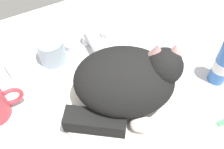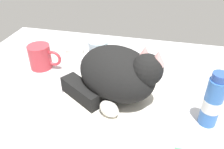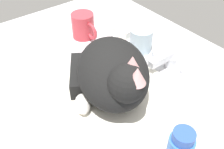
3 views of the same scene
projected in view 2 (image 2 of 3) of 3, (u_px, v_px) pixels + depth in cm
name	position (u px, v px, depth cm)	size (l,w,h in cm)	color
ground_plane	(116.00, 100.00, 68.46)	(110.00, 82.50, 3.00)	silver
sink_basin	(116.00, 95.00, 67.33)	(30.93, 30.93, 1.08)	white
faucet	(128.00, 57.00, 82.59)	(13.79, 10.25, 5.05)	silver
cat	(118.00, 74.00, 62.40)	(29.94, 25.34, 16.38)	black
coffee_mug	(41.00, 57.00, 78.81)	(11.47, 7.45, 8.30)	#C63842
rinse_cup	(98.00, 50.00, 83.58)	(7.03, 7.03, 7.45)	silver
soap_dish	(76.00, 55.00, 87.23)	(9.00, 6.40, 1.20)	white
soap_bar	(75.00, 50.00, 86.18)	(6.58, 4.60, 2.59)	white
toothpaste_bottle	(213.00, 101.00, 55.11)	(4.42, 4.42, 14.87)	#3870C6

